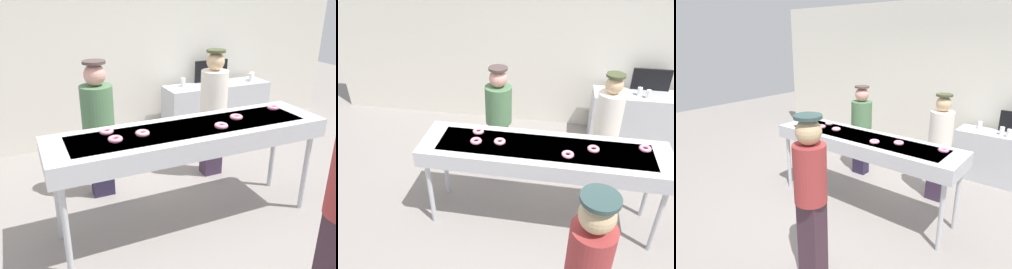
% 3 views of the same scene
% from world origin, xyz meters
% --- Properties ---
extents(ground_plane, '(16.00, 16.00, 0.00)m').
position_xyz_m(ground_plane, '(0.00, 0.00, 0.00)').
color(ground_plane, gray).
extents(back_wall, '(8.00, 0.12, 3.01)m').
position_xyz_m(back_wall, '(0.00, 2.48, 1.51)').
color(back_wall, silver).
rests_on(back_wall, ground).
extents(fryer_conveyor, '(2.69, 0.69, 1.05)m').
position_xyz_m(fryer_conveyor, '(0.00, 0.00, 0.95)').
color(fryer_conveyor, '#B7BABF').
rests_on(fryer_conveyor, ground).
extents(strawberry_donut_0, '(0.16, 0.16, 0.04)m').
position_xyz_m(strawberry_donut_0, '(0.26, -0.12, 1.07)').
color(strawberry_donut_0, pink).
rests_on(strawberry_donut_0, fryer_conveyor).
extents(strawberry_donut_1, '(0.17, 0.17, 0.04)m').
position_xyz_m(strawberry_donut_1, '(-0.48, 0.00, 1.07)').
color(strawberry_donut_1, pink).
rests_on(strawberry_donut_1, fryer_conveyor).
extents(strawberry_donut_2, '(0.17, 0.17, 0.04)m').
position_xyz_m(strawberry_donut_2, '(0.52, 0.03, 1.07)').
color(strawberry_donut_2, pink).
rests_on(strawberry_donut_2, fryer_conveyor).
extents(strawberry_donut_3, '(0.18, 0.18, 0.04)m').
position_xyz_m(strawberry_donut_3, '(-0.76, 0.17, 1.07)').
color(strawberry_donut_3, pink).
rests_on(strawberry_donut_3, fryer_conveyor).
extents(strawberry_donut_4, '(0.18, 0.18, 0.04)m').
position_xyz_m(strawberry_donut_4, '(-0.74, -0.04, 1.07)').
color(strawberry_donut_4, pink).
rests_on(strawberry_donut_4, fryer_conveyor).
extents(strawberry_donut_5, '(0.18, 0.18, 0.04)m').
position_xyz_m(strawberry_donut_5, '(1.06, 0.13, 1.07)').
color(strawberry_donut_5, pink).
rests_on(strawberry_donut_5, fryer_conveyor).
extents(worker_baker, '(0.35, 0.35, 1.57)m').
position_xyz_m(worker_baker, '(-0.67, 0.91, 0.90)').
color(worker_baker, '#28213B').
rests_on(worker_baker, ground).
extents(worker_assistant, '(0.33, 0.33, 1.60)m').
position_xyz_m(worker_assistant, '(0.75, 0.85, 0.90)').
color(worker_assistant, '#3B2B41').
rests_on(worker_assistant, ground).
extents(prep_counter, '(1.73, 0.50, 0.84)m').
position_xyz_m(prep_counter, '(1.51, 2.03, 0.42)').
color(prep_counter, '#B7BABF').
rests_on(prep_counter, ground).
extents(paper_cup_0, '(0.07, 0.07, 0.13)m').
position_xyz_m(paper_cup_0, '(1.32, 1.99, 0.91)').
color(paper_cup_0, white).
rests_on(paper_cup_0, prep_counter).
extents(paper_cup_1, '(0.07, 0.07, 0.13)m').
position_xyz_m(paper_cup_1, '(0.95, 2.12, 0.91)').
color(paper_cup_1, white).
rests_on(paper_cup_1, prep_counter).
extents(paper_cup_2, '(0.07, 0.07, 0.13)m').
position_xyz_m(paper_cup_2, '(1.44, 1.92, 0.91)').
color(paper_cup_2, white).
rests_on(paper_cup_2, prep_counter).
extents(menu_display, '(0.58, 0.04, 0.35)m').
position_xyz_m(menu_display, '(1.51, 2.23, 1.01)').
color(menu_display, black).
rests_on(menu_display, prep_counter).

